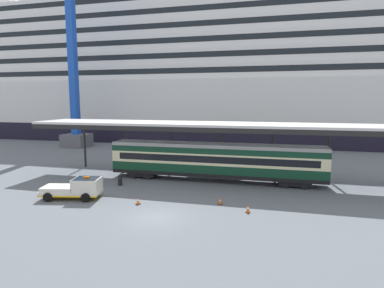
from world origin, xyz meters
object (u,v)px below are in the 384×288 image
(traffic_cone_mid, at_px, (138,201))
(quay_bollard, at_px, (120,180))
(train_carriage, at_px, (215,160))
(traffic_cone_near, at_px, (248,209))
(dockside_crane, at_px, (76,67))
(cruise_ship, at_px, (174,79))
(traffic_cone_far, at_px, (220,201))
(service_truck, at_px, (77,188))

(traffic_cone_mid, bearing_deg, quay_bollard, 129.38)
(train_carriage, xyz_separation_m, traffic_cone_near, (4.27, -9.17, -2.00))
(traffic_cone_near, xyz_separation_m, traffic_cone_mid, (-9.19, -0.22, -0.01))
(dockside_crane, bearing_deg, traffic_cone_near, -40.23)
(cruise_ship, xyz_separation_m, dockside_crane, (-13.19, -18.29, 1.11))
(traffic_cone_near, height_order, traffic_cone_mid, traffic_cone_near)
(traffic_cone_mid, bearing_deg, traffic_cone_far, 14.10)
(train_carriage, distance_m, dockside_crane, 37.30)
(cruise_ship, bearing_deg, dockside_crane, -125.79)
(train_carriage, relative_size, traffic_cone_mid, 37.36)
(cruise_ship, height_order, traffic_cone_mid, cruise_ship)
(service_truck, height_order, traffic_cone_far, service_truck)
(cruise_ship, relative_size, service_truck, 27.44)
(cruise_ship, bearing_deg, traffic_cone_near, -66.35)
(cruise_ship, relative_size, traffic_cone_near, 238.33)
(service_truck, bearing_deg, traffic_cone_near, 0.14)
(train_carriage, distance_m, traffic_cone_near, 10.31)
(service_truck, xyz_separation_m, traffic_cone_near, (15.16, 0.04, -0.68))
(cruise_ship, distance_m, traffic_cone_near, 52.76)
(cruise_ship, height_order, service_truck, cruise_ship)
(train_carriage, distance_m, traffic_cone_mid, 10.80)
(service_truck, xyz_separation_m, dockside_crane, (-18.52, 28.52, 13.73))
(traffic_cone_mid, xyz_separation_m, traffic_cone_far, (6.76, 1.70, -0.01))
(traffic_cone_mid, relative_size, quay_bollard, 0.64)
(dockside_crane, xyz_separation_m, quay_bollard, (20.19, -23.48, -14.21))
(dockside_crane, bearing_deg, service_truck, -57.00)
(train_carriage, relative_size, traffic_cone_far, 38.77)
(traffic_cone_near, bearing_deg, dockside_crane, 139.77)
(traffic_cone_mid, bearing_deg, cruise_ship, 103.51)
(traffic_cone_far, bearing_deg, dockside_crane, 139.16)
(service_truck, distance_m, quay_bollard, 5.33)
(train_carriage, distance_m, quay_bollard, 10.27)
(traffic_cone_mid, bearing_deg, traffic_cone_near, 1.39)
(train_carriage, relative_size, quay_bollard, 23.95)
(dockside_crane, bearing_deg, traffic_cone_far, -40.84)
(cruise_ship, bearing_deg, service_truck, -83.50)
(cruise_ship, relative_size, quay_bollard, 157.42)
(cruise_ship, distance_m, traffic_cone_mid, 50.13)
(traffic_cone_far, height_order, dockside_crane, dockside_crane)
(service_truck, height_order, dockside_crane, dockside_crane)
(train_carriage, distance_m, service_truck, 14.32)
(traffic_cone_mid, xyz_separation_m, quay_bollard, (-4.29, 5.22, 0.21))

